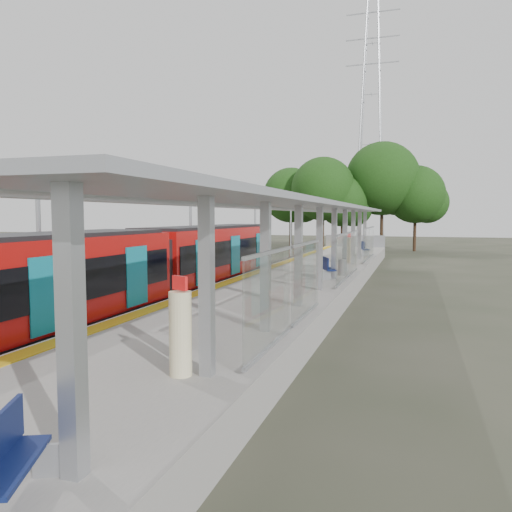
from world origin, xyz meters
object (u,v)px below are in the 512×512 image
Objects in this scene: train at (143,268)px; bench_near at (6,457)px; bench_mid at (327,267)px; litter_bin at (342,267)px; bench_far at (364,248)px; info_pillar_far at (350,250)px; info_pillar_near at (180,333)px.

train reaches higher than bench_near.
bench_mid reaches higher than litter_bin.
bench_mid is at bearing -105.23° from bench_far.
train reaches higher than litter_bin.
bench_near is (6.13, -13.33, -0.55)m from train.
bench_near is at bearing -65.31° from train.
litter_bin is at bearing 52.75° from train.
bench_near is 0.85× the size of bench_far.
bench_far is at bearing 65.96° from bench_near.
bench_near is 0.87× the size of bench_mid.
litter_bin is at bearing -68.38° from info_pillar_far.
info_pillar_far is at bearing 66.76° from bench_mid.
bench_near is at bearing -104.49° from bench_far.
train is at bearing -119.67° from bench_far.
bench_mid is 16.19m from info_pillar_near.
bench_far reaches higher than bench_near.
bench_far is at bearing 90.72° from litter_bin.
bench_mid is (6.15, 7.35, -0.48)m from train.
train is at bearing 91.27° from bench_near.
bench_mid is 1.57m from litter_bin.
info_pillar_near reaches higher than bench_near.
info_pillar_near is 0.98× the size of info_pillar_far.
train is 9.59m from bench_mid.
litter_bin is (0.69, 17.65, -0.43)m from info_pillar_near.
train is 17.17m from info_pillar_far.
litter_bin is (0.57, 22.14, -0.07)m from bench_near.
bench_far is 7.07m from info_pillar_far.
litter_bin is (0.18, -14.24, -0.16)m from bench_far.
info_pillar_far is 7.20m from litter_bin.
info_pillar_near is 2.30× the size of litter_bin.
info_pillar_far is (6.25, 15.99, -0.19)m from train.
bench_near is at bearing -72.21° from info_pillar_far.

